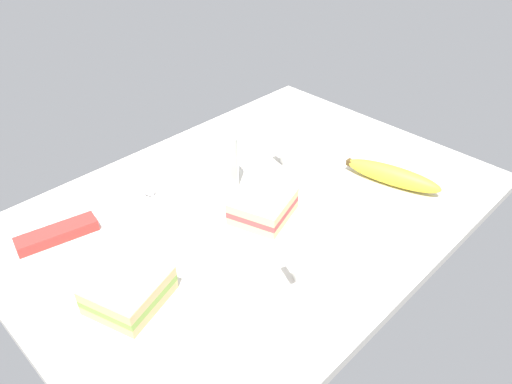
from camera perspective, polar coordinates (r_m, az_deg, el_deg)
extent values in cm
cube|color=beige|center=(92.13, 0.00, -2.01)|extent=(90.00, 64.00, 2.00)
cylinder|color=white|center=(102.52, 5.03, 6.29)|extent=(7.84, 7.84, 10.24)
cylinder|color=tan|center=(100.31, 5.16, 8.58)|extent=(6.89, 6.89, 0.40)
cylinder|color=white|center=(99.49, 2.57, 5.75)|extent=(1.94, 3.70, 1.20)
cylinder|color=white|center=(75.63, 7.42, -7.27)|extent=(7.87, 7.87, 8.62)
cylinder|color=brown|center=(73.08, 7.65, -5.10)|extent=(6.92, 6.92, 0.40)
cylinder|color=white|center=(73.35, 3.76, -8.20)|extent=(2.44, 3.73, 1.20)
cube|color=#DBB77A|center=(76.12, -14.54, -11.81)|extent=(13.34, 12.64, 1.60)
cube|color=#8CB24C|center=(75.11, -14.70, -11.09)|extent=(13.34, 12.64, 1.20)
cube|color=#DBB77A|center=(74.12, -14.87, -10.35)|extent=(13.34, 12.64, 1.60)
cube|color=beige|center=(88.48, 0.80, -2.39)|extent=(12.90, 12.22, 1.60)
cube|color=#C14C4C|center=(87.61, 0.81, -1.68)|extent=(12.90, 12.22, 1.20)
cube|color=beige|center=(86.76, 0.82, -0.95)|extent=(12.90, 12.22, 1.60)
cylinder|color=silver|center=(93.90, -4.08, 3.60)|extent=(6.49, 6.49, 11.07)
cylinder|color=white|center=(94.75, -4.04, 2.80)|extent=(5.84, 5.84, 7.96)
ellipsoid|color=yellow|center=(99.73, 15.75, 1.87)|extent=(8.13, 19.55, 3.92)
cube|color=#4C3819|center=(101.85, 10.96, 3.42)|extent=(1.20, 1.20, 1.20)
ellipsoid|color=silver|center=(96.84, -12.49, 0.18)|extent=(3.11, 4.03, 0.80)
cylinder|color=silver|center=(92.63, -11.17, -1.52)|extent=(2.25, 7.40, 0.70)
cube|color=red|center=(90.30, -22.32, -4.56)|extent=(13.95, 6.32, 2.00)
cube|color=white|center=(108.48, -4.07, 5.11)|extent=(18.83, 18.83, 0.30)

